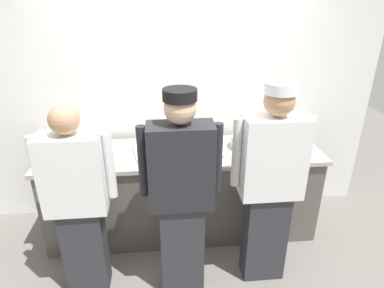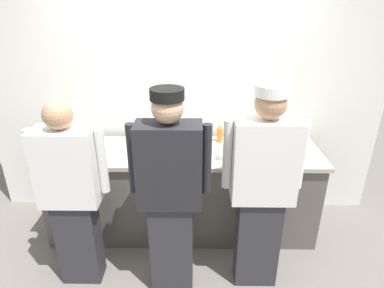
# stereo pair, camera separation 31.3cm
# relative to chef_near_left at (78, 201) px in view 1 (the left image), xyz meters

# --- Properties ---
(ground_plane) EXTENTS (9.00, 9.00, 0.00)m
(ground_plane) POSITION_rel_chef_near_left_xyz_m (0.84, 0.30, -0.85)
(ground_plane) COLOR slate
(wall_back) EXTENTS (4.17, 0.10, 2.98)m
(wall_back) POSITION_rel_chef_near_left_xyz_m (0.84, 1.16, 0.65)
(wall_back) COLOR white
(wall_back) RESTS_ON ground
(prep_counter) EXTENTS (2.66, 0.71, 0.91)m
(prep_counter) POSITION_rel_chef_near_left_xyz_m (0.84, 0.67, -0.39)
(prep_counter) COLOR #56514C
(prep_counter) RESTS_ON ground
(chef_near_left) EXTENTS (0.59, 0.24, 1.60)m
(chef_near_left) POSITION_rel_chef_near_left_xyz_m (0.00, 0.00, 0.00)
(chef_near_left) COLOR #2D2D33
(chef_near_left) RESTS_ON ground
(chef_center) EXTENTS (0.61, 0.24, 1.71)m
(chef_center) POSITION_rel_chef_near_left_xyz_m (0.78, -0.07, 0.07)
(chef_center) COLOR #2D2D33
(chef_center) RESTS_ON ground
(chef_far_right) EXTENTS (0.62, 0.24, 1.72)m
(chef_far_right) POSITION_rel_chef_near_left_xyz_m (1.48, -0.00, 0.07)
(chef_far_right) COLOR #2D2D33
(chef_far_right) RESTS_ON ground
(plate_stack_front) EXTENTS (0.23, 0.23, 0.10)m
(plate_stack_front) POSITION_rel_chef_near_left_xyz_m (0.86, 0.79, 0.11)
(plate_stack_front) COLOR white
(plate_stack_front) RESTS_ON prep_counter
(plate_stack_rear) EXTENTS (0.23, 0.23, 0.07)m
(plate_stack_rear) POSITION_rel_chef_near_left_xyz_m (0.12, 0.64, 0.10)
(plate_stack_rear) COLOR white
(plate_stack_rear) RESTS_ON prep_counter
(mixing_bowl_steel) EXTENTS (0.36, 0.36, 0.12)m
(mixing_bowl_steel) POSITION_rel_chef_near_left_xyz_m (1.49, 0.69, 0.12)
(mixing_bowl_steel) COLOR #B7BABF
(mixing_bowl_steel) RESTS_ON prep_counter
(sheet_tray) EXTENTS (0.56, 0.44, 0.02)m
(sheet_tray) POSITION_rel_chef_near_left_xyz_m (0.64, 0.67, 0.07)
(sheet_tray) COLOR #B7BABF
(sheet_tray) RESTS_ON prep_counter
(squeeze_bottle_primary) EXTENTS (0.06, 0.06, 0.18)m
(squeeze_bottle_primary) POSITION_rel_chef_near_left_xyz_m (1.21, 0.90, 0.15)
(squeeze_bottle_primary) COLOR orange
(squeeze_bottle_primary) RESTS_ON prep_counter
(ramekin_yellow_sauce) EXTENTS (0.09, 0.09, 0.05)m
(ramekin_yellow_sauce) POSITION_rel_chef_near_left_xyz_m (-0.13, 0.49, 0.09)
(ramekin_yellow_sauce) COLOR white
(ramekin_yellow_sauce) RESTS_ON prep_counter
(ramekin_orange_sauce) EXTENTS (0.11, 0.11, 0.04)m
(ramekin_orange_sauce) POSITION_rel_chef_near_left_xyz_m (1.70, 0.87, 0.08)
(ramekin_orange_sauce) COLOR white
(ramekin_orange_sauce) RESTS_ON prep_counter
(ramekin_green_sauce) EXTENTS (0.10, 0.10, 0.05)m
(ramekin_green_sauce) POSITION_rel_chef_near_left_xyz_m (1.21, 0.51, 0.09)
(ramekin_green_sauce) COLOR white
(ramekin_green_sauce) RESTS_ON prep_counter
(deli_cup) EXTENTS (0.09, 0.09, 0.10)m
(deli_cup) POSITION_rel_chef_near_left_xyz_m (1.88, 0.77, 0.11)
(deli_cup) COLOR white
(deli_cup) RESTS_ON prep_counter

